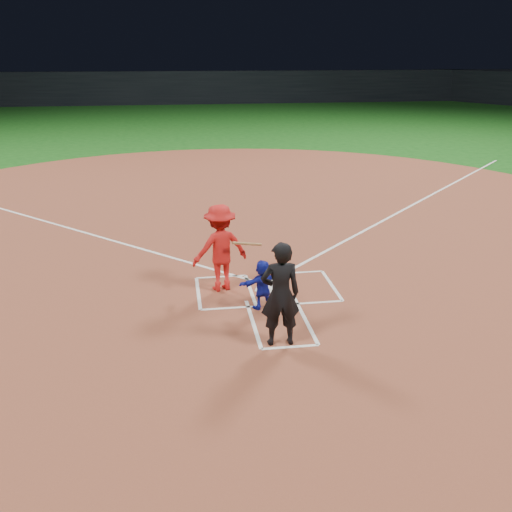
{
  "coord_description": "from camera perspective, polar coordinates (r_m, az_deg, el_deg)",
  "views": [
    {
      "loc": [
        -2.02,
        -12.14,
        5.33
      ],
      "look_at": [
        -0.3,
        -0.4,
        1.0
      ],
      "focal_mm": 40.0,
      "sensor_mm": 36.0,
      "label": 1
    }
  ],
  "objects": [
    {
      "name": "home_plate_dirt",
      "position": [
        19.01,
        -1.91,
        3.78
      ],
      "size": [
        28.0,
        28.0,
        0.01
      ],
      "primitive_type": "cylinder",
      "color": "brown",
      "rests_on": "ground"
    },
    {
      "name": "catcher",
      "position": [
        12.26,
        0.67,
        -2.85
      ],
      "size": [
        1.07,
        0.62,
        1.09
      ],
      "primitive_type": "imported",
      "rotation": [
        0.0,
        0.0,
        3.46
      ],
      "color": "#141EA7",
      "rests_on": "home_plate_dirt"
    },
    {
      "name": "batter_at_plate",
      "position": [
        13.08,
        -3.59,
        0.81
      ],
      "size": [
        1.71,
        1.09,
        2.03
      ],
      "color": "red",
      "rests_on": "home_plate_dirt"
    },
    {
      "name": "home_plate",
      "position": [
        13.4,
        1.02,
        -3.29
      ],
      "size": [
        0.6,
        0.6,
        0.02
      ],
      "primitive_type": "cylinder",
      "rotation": [
        0.0,
        0.0,
        3.14
      ],
      "color": "silver",
      "rests_on": "home_plate_dirt"
    },
    {
      "name": "ground",
      "position": [
        13.41,
        1.02,
        -3.37
      ],
      "size": [
        120.0,
        120.0,
        0.0
      ],
      "primitive_type": "plane",
      "color": "#124912",
      "rests_on": "ground"
    },
    {
      "name": "umpire",
      "position": [
        10.61,
        2.44,
        -3.84
      ],
      "size": [
        0.75,
        0.49,
        2.05
      ],
      "primitive_type": "imported",
      "rotation": [
        0.0,
        0.0,
        3.15
      ],
      "color": "black",
      "rests_on": "home_plate_dirt"
    },
    {
      "name": "stadium_wall_far",
      "position": [
        60.29,
        -6.68,
        16.38
      ],
      "size": [
        80.0,
        1.2,
        3.2
      ],
      "primitive_type": "cube",
      "color": "black",
      "rests_on": "ground"
    },
    {
      "name": "chalk_markings",
      "position": [
        18.33,
        -1.66,
        3.19
      ],
      "size": [
        28.35,
        17.32,
        0.01
      ],
      "color": "white",
      "rests_on": "home_plate_dirt"
    }
  ]
}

